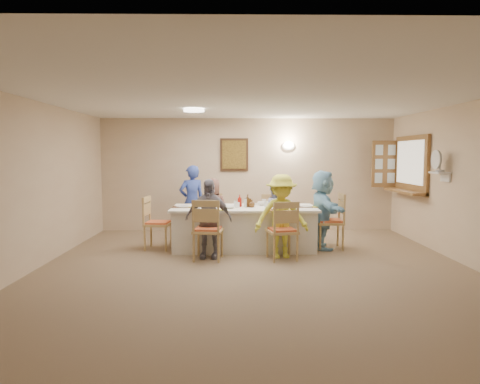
{
  "coord_description": "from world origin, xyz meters",
  "views": [
    {
      "loc": [
        -0.31,
        -6.02,
        1.7
      ],
      "look_at": [
        -0.2,
        1.4,
        1.05
      ],
      "focal_mm": 32.0,
      "sensor_mm": 36.0,
      "label": 1
    }
  ],
  "objects_px": {
    "serving_hatch": "(411,165)",
    "chair_right_end": "(329,221)",
    "desk_fan": "(438,164)",
    "diner_back_left": "(213,210)",
    "chair_front_right": "(282,230)",
    "condiment_ketchup": "(240,201)",
    "dining_table": "(244,228)",
    "diner_back_right": "(274,211)",
    "diner_front_right": "(281,216)",
    "chair_back_right": "(273,217)",
    "diner_front_left": "(208,219)",
    "chair_left_end": "(158,223)",
    "chair_front_left": "(208,229)",
    "caregiver": "(192,201)",
    "chair_back_left": "(213,217)",
    "diner_right_end": "(323,210)"
  },
  "relations": [
    {
      "from": "dining_table",
      "to": "chair_front_right",
      "type": "height_order",
      "value": "chair_front_right"
    },
    {
      "from": "chair_back_right",
      "to": "chair_front_left",
      "type": "bearing_deg",
      "value": -135.17
    },
    {
      "from": "chair_right_end",
      "to": "chair_left_end",
      "type": "bearing_deg",
      "value": -88.9
    },
    {
      "from": "diner_back_left",
      "to": "diner_back_right",
      "type": "height_order",
      "value": "diner_back_left"
    },
    {
      "from": "serving_hatch",
      "to": "diner_front_right",
      "type": "xyz_separation_m",
      "value": [
        -2.73,
        -1.47,
        -0.81
      ]
    },
    {
      "from": "diner_right_end",
      "to": "diner_front_left",
      "type": "bearing_deg",
      "value": 103.8
    },
    {
      "from": "diner_right_end",
      "to": "caregiver",
      "type": "height_order",
      "value": "caregiver"
    },
    {
      "from": "chair_left_end",
      "to": "diner_front_left",
      "type": "relative_size",
      "value": 0.74
    },
    {
      "from": "desk_fan",
      "to": "chair_front_right",
      "type": "distance_m",
      "value": 2.84
    },
    {
      "from": "chair_right_end",
      "to": "condiment_ketchup",
      "type": "xyz_separation_m",
      "value": [
        -1.63,
        0.04,
        0.36
      ]
    },
    {
      "from": "dining_table",
      "to": "chair_back_right",
      "type": "xyz_separation_m",
      "value": [
        0.6,
        0.8,
        0.08
      ]
    },
    {
      "from": "caregiver",
      "to": "diner_back_left",
      "type": "bearing_deg",
      "value": 109.86
    },
    {
      "from": "serving_hatch",
      "to": "diner_back_right",
      "type": "relative_size",
      "value": 1.28
    },
    {
      "from": "diner_back_left",
      "to": "diner_front_left",
      "type": "xyz_separation_m",
      "value": [
        0.0,
        -1.36,
        0.03
      ]
    },
    {
      "from": "chair_front_left",
      "to": "diner_front_right",
      "type": "relative_size",
      "value": 0.73
    },
    {
      "from": "serving_hatch",
      "to": "chair_front_right",
      "type": "height_order",
      "value": "serving_hatch"
    },
    {
      "from": "chair_back_right",
      "to": "diner_front_right",
      "type": "relative_size",
      "value": 0.66
    },
    {
      "from": "chair_back_left",
      "to": "diner_front_right",
      "type": "xyz_separation_m",
      "value": [
        1.2,
        -1.48,
        0.23
      ]
    },
    {
      "from": "caregiver",
      "to": "chair_back_right",
      "type": "bearing_deg",
      "value": 144.13
    },
    {
      "from": "desk_fan",
      "to": "condiment_ketchup",
      "type": "bearing_deg",
      "value": 169.72
    },
    {
      "from": "chair_front_left",
      "to": "diner_front_right",
      "type": "bearing_deg",
      "value": -168.17
    },
    {
      "from": "chair_back_left",
      "to": "chair_right_end",
      "type": "relative_size",
      "value": 0.92
    },
    {
      "from": "desk_fan",
      "to": "chair_right_end",
      "type": "bearing_deg",
      "value": 161.54
    },
    {
      "from": "chair_back_left",
      "to": "chair_left_end",
      "type": "xyz_separation_m",
      "value": [
        -0.95,
        -0.8,
        0.02
      ]
    },
    {
      "from": "chair_front_left",
      "to": "diner_right_end",
      "type": "bearing_deg",
      "value": -152.28
    },
    {
      "from": "desk_fan",
      "to": "diner_back_left",
      "type": "distance_m",
      "value": 4.13
    },
    {
      "from": "chair_back_right",
      "to": "diner_front_left",
      "type": "relative_size",
      "value": 0.7
    },
    {
      "from": "caregiver",
      "to": "diner_back_right",
      "type": "bearing_deg",
      "value": 140.21
    },
    {
      "from": "chair_right_end",
      "to": "dining_table",
      "type": "bearing_deg",
      "value": -88.9
    },
    {
      "from": "chair_back_left",
      "to": "diner_back_right",
      "type": "bearing_deg",
      "value": -11.82
    },
    {
      "from": "dining_table",
      "to": "desk_fan",
      "type": "bearing_deg",
      "value": -9.83
    },
    {
      "from": "diner_front_left",
      "to": "condiment_ketchup",
      "type": "height_order",
      "value": "diner_front_left"
    },
    {
      "from": "chair_front_right",
      "to": "condiment_ketchup",
      "type": "distance_m",
      "value": 1.15
    },
    {
      "from": "condiment_ketchup",
      "to": "diner_right_end",
      "type": "bearing_deg",
      "value": -1.52
    },
    {
      "from": "serving_hatch",
      "to": "chair_right_end",
      "type": "bearing_deg",
      "value": -156.1
    },
    {
      "from": "chair_right_end",
      "to": "chair_back_right",
      "type": "bearing_deg",
      "value": -129.0
    },
    {
      "from": "chair_back_left",
      "to": "diner_back_left",
      "type": "relative_size",
      "value": 0.74
    },
    {
      "from": "chair_front_left",
      "to": "dining_table",
      "type": "bearing_deg",
      "value": -120.75
    },
    {
      "from": "desk_fan",
      "to": "dining_table",
      "type": "relative_size",
      "value": 0.12
    },
    {
      "from": "diner_front_left",
      "to": "caregiver",
      "type": "bearing_deg",
      "value": 109.55
    },
    {
      "from": "diner_back_right",
      "to": "diner_front_right",
      "type": "xyz_separation_m",
      "value": [
        0.0,
        -1.36,
        0.1
      ]
    },
    {
      "from": "chair_back_right",
      "to": "diner_front_right",
      "type": "xyz_separation_m",
      "value": [
        0.0,
        -1.48,
        0.23
      ]
    },
    {
      "from": "serving_hatch",
      "to": "caregiver",
      "type": "distance_m",
      "value": 4.46
    },
    {
      "from": "chair_back_right",
      "to": "diner_front_right",
      "type": "bearing_deg",
      "value": -98.3
    },
    {
      "from": "condiment_ketchup",
      "to": "diner_front_left",
      "type": "bearing_deg",
      "value": -125.99
    },
    {
      "from": "condiment_ketchup",
      "to": "desk_fan",
      "type": "bearing_deg",
      "value": -10.28
    },
    {
      "from": "chair_front_left",
      "to": "caregiver",
      "type": "distance_m",
      "value": 2.02
    },
    {
      "from": "chair_left_end",
      "to": "diner_front_left",
      "type": "distance_m",
      "value": 1.18
    },
    {
      "from": "chair_back_left",
      "to": "chair_right_end",
      "type": "distance_m",
      "value": 2.29
    },
    {
      "from": "chair_front_right",
      "to": "diner_back_left",
      "type": "relative_size",
      "value": 0.78
    }
  ]
}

